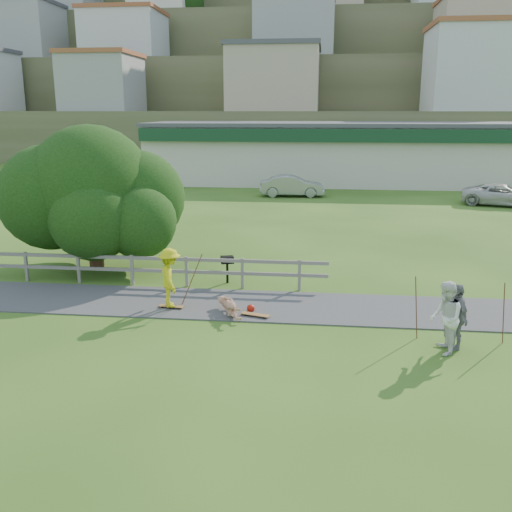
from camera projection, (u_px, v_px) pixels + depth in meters
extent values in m
plane|color=#2B4E16|center=(227.00, 322.00, 16.94)|extent=(260.00, 260.00, 0.00)
cube|color=#3D3D40|center=(235.00, 305.00, 18.38)|extent=(34.00, 3.00, 0.04)
cube|color=#67635B|center=(26.00, 267.00, 20.87)|extent=(0.10, 0.10, 1.10)
cube|color=#67635B|center=(79.00, 268.00, 20.65)|extent=(0.10, 0.10, 1.10)
cube|color=#67635B|center=(132.00, 270.00, 20.42)|extent=(0.10, 0.10, 1.10)
cube|color=#67635B|center=(187.00, 272.00, 20.20)|extent=(0.10, 0.10, 1.10)
cube|color=#67635B|center=(242.00, 273.00, 19.98)|extent=(0.10, 0.10, 1.10)
cube|color=#67635B|center=(299.00, 275.00, 19.76)|extent=(0.10, 0.10, 1.10)
cube|color=#67635B|center=(118.00, 257.00, 20.37)|extent=(15.00, 0.08, 0.12)
cube|color=#67635B|center=(119.00, 269.00, 20.48)|extent=(15.00, 0.08, 0.12)
cube|color=beige|center=(337.00, 154.00, 49.60)|extent=(32.00, 10.00, 4.80)
cube|color=#153A21|center=(340.00, 136.00, 44.14)|extent=(32.00, 0.60, 1.00)
cube|color=#48494D|center=(338.00, 124.00, 48.96)|extent=(32.50, 10.50, 0.30)
cube|color=#4B512F|center=(300.00, 137.00, 69.14)|extent=(220.00, 14.00, 6.00)
cube|color=silver|center=(301.00, 81.00, 67.52)|extent=(10.00, 9.00, 7.00)
cube|color=#48494D|center=(302.00, 47.00, 66.59)|extent=(10.40, 9.40, 0.50)
cube|color=#4B512F|center=(304.00, 107.00, 80.78)|extent=(220.00, 14.00, 13.00)
cube|color=silver|center=(306.00, 32.00, 78.30)|extent=(10.00, 9.00, 7.00)
cube|color=#48494D|center=(307.00, 3.00, 77.37)|extent=(10.40, 9.40, 0.50)
cube|color=#4B512F|center=(307.00, 82.00, 92.30)|extent=(220.00, 14.00, 21.00)
cube|color=#4B512F|center=(310.00, 60.00, 103.70)|extent=(220.00, 14.00, 30.00)
cube|color=#4B512F|center=(312.00, 40.00, 115.93)|extent=(220.00, 14.00, 40.00)
imported|color=gold|center=(170.00, 281.00, 17.80)|extent=(1.09, 1.38, 1.87)
imported|color=tan|center=(230.00, 307.00, 17.40)|extent=(1.56, 1.05, 0.57)
imported|color=silver|center=(446.00, 318.00, 14.54)|extent=(0.75, 0.95, 1.91)
imported|color=gray|center=(456.00, 316.00, 14.87)|extent=(0.68, 1.11, 1.77)
imported|color=gray|center=(292.00, 186.00, 41.43)|extent=(4.76, 1.94, 1.54)
imported|color=#BABAB5|center=(502.00, 195.00, 37.44)|extent=(5.53, 3.74, 1.41)
sphere|color=#A8190B|center=(251.00, 308.00, 17.72)|extent=(0.25, 0.25, 0.25)
cylinder|color=brown|center=(192.00, 278.00, 18.12)|extent=(0.03, 0.03, 1.86)
cylinder|color=brown|center=(416.00, 308.00, 15.50)|extent=(0.03, 0.03, 1.78)
cylinder|color=brown|center=(504.00, 313.00, 15.18)|extent=(0.03, 0.03, 1.70)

